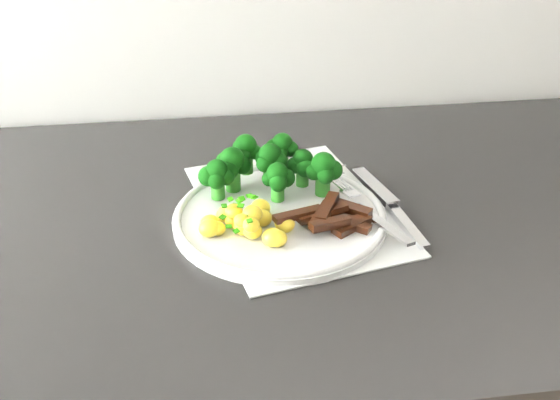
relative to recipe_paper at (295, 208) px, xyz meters
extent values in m
cube|color=white|center=(0.00, 0.00, 0.00)|extent=(0.27, 0.33, 0.00)
cube|color=slate|center=(0.02, 0.09, 0.00)|extent=(0.14, 0.03, 0.00)
cube|color=slate|center=(0.01, 0.07, 0.00)|extent=(0.13, 0.03, 0.00)
cube|color=slate|center=(0.01, 0.04, 0.00)|extent=(0.13, 0.03, 0.00)
cube|color=slate|center=(0.00, 0.02, 0.00)|extent=(0.12, 0.03, 0.00)
cylinder|color=silver|center=(-0.02, -0.03, 0.00)|extent=(0.25, 0.25, 0.01)
torus|color=silver|center=(-0.02, -0.03, 0.01)|extent=(0.25, 0.25, 0.01)
cylinder|color=#1F5F17|center=(-0.03, 0.04, 0.03)|extent=(0.02, 0.02, 0.02)
sphere|color=black|center=(-0.02, 0.03, 0.05)|extent=(0.02, 0.02, 0.02)
sphere|color=black|center=(-0.03, 0.04, 0.05)|extent=(0.02, 0.02, 0.02)
sphere|color=black|center=(-0.03, 0.03, 0.05)|extent=(0.02, 0.02, 0.02)
sphere|color=black|center=(-0.03, 0.04, 0.06)|extent=(0.03, 0.03, 0.03)
cylinder|color=#1F5F17|center=(0.02, 0.04, 0.02)|extent=(0.02, 0.02, 0.02)
sphere|color=black|center=(0.03, 0.04, 0.04)|extent=(0.02, 0.02, 0.02)
sphere|color=black|center=(0.02, 0.05, 0.04)|extent=(0.02, 0.02, 0.02)
sphere|color=black|center=(0.01, 0.04, 0.04)|extent=(0.02, 0.02, 0.02)
sphere|color=black|center=(0.02, 0.03, 0.04)|extent=(0.02, 0.02, 0.02)
sphere|color=black|center=(0.02, 0.04, 0.04)|extent=(0.03, 0.03, 0.03)
cylinder|color=#1F5F17|center=(-0.07, 0.04, 0.02)|extent=(0.02, 0.02, 0.03)
sphere|color=black|center=(-0.06, 0.04, 0.04)|extent=(0.02, 0.02, 0.02)
sphere|color=black|center=(-0.08, 0.05, 0.04)|extent=(0.03, 0.03, 0.03)
sphere|color=black|center=(-0.08, 0.03, 0.04)|extent=(0.03, 0.03, 0.03)
sphere|color=black|center=(-0.07, 0.04, 0.05)|extent=(0.03, 0.03, 0.03)
cylinder|color=#1F5F17|center=(-0.01, 0.07, 0.03)|extent=(0.02, 0.02, 0.02)
sphere|color=black|center=(0.00, 0.07, 0.05)|extent=(0.02, 0.02, 0.02)
sphere|color=black|center=(-0.01, 0.08, 0.05)|extent=(0.02, 0.02, 0.02)
sphere|color=black|center=(-0.02, 0.07, 0.05)|extent=(0.02, 0.02, 0.02)
sphere|color=black|center=(-0.01, 0.06, 0.05)|extent=(0.02, 0.02, 0.02)
sphere|color=black|center=(-0.01, 0.07, 0.05)|extent=(0.03, 0.03, 0.03)
cylinder|color=#1F5F17|center=(-0.05, 0.07, 0.03)|extent=(0.02, 0.02, 0.02)
sphere|color=black|center=(-0.04, 0.06, 0.05)|extent=(0.02, 0.02, 0.02)
sphere|color=black|center=(-0.06, 0.08, 0.05)|extent=(0.02, 0.02, 0.02)
sphere|color=black|center=(-0.06, 0.06, 0.05)|extent=(0.02, 0.02, 0.02)
sphere|color=black|center=(-0.05, 0.07, 0.06)|extent=(0.03, 0.03, 0.03)
cylinder|color=#1F5F17|center=(0.04, 0.02, 0.02)|extent=(0.02, 0.02, 0.03)
sphere|color=black|center=(0.05, 0.02, 0.04)|extent=(0.02, 0.02, 0.02)
sphere|color=black|center=(0.04, 0.03, 0.04)|extent=(0.03, 0.03, 0.03)
sphere|color=black|center=(0.03, 0.02, 0.04)|extent=(0.02, 0.02, 0.02)
sphere|color=black|center=(0.04, 0.00, 0.04)|extent=(0.02, 0.02, 0.02)
sphere|color=black|center=(0.04, 0.02, 0.05)|extent=(0.03, 0.03, 0.03)
cylinder|color=#1F5F17|center=(-0.09, 0.02, 0.02)|extent=(0.02, 0.02, 0.02)
sphere|color=black|center=(-0.08, 0.02, 0.04)|extent=(0.02, 0.02, 0.02)
sphere|color=black|center=(-0.09, 0.03, 0.04)|extent=(0.02, 0.02, 0.02)
sphere|color=black|center=(-0.10, 0.02, 0.04)|extent=(0.03, 0.03, 0.03)
sphere|color=black|center=(-0.09, 0.01, 0.04)|extent=(0.02, 0.02, 0.02)
sphere|color=black|center=(-0.09, 0.02, 0.05)|extent=(0.03, 0.03, 0.03)
cylinder|color=#1F5F17|center=(-0.02, 0.01, 0.02)|extent=(0.02, 0.02, 0.02)
sphere|color=black|center=(-0.01, 0.01, 0.04)|extent=(0.02, 0.02, 0.02)
sphere|color=black|center=(-0.02, 0.02, 0.04)|extent=(0.02, 0.02, 0.02)
sphere|color=black|center=(-0.03, 0.01, 0.04)|extent=(0.02, 0.02, 0.02)
sphere|color=black|center=(-0.02, 0.00, 0.04)|extent=(0.02, 0.02, 0.02)
sphere|color=black|center=(-0.02, 0.01, 0.05)|extent=(0.03, 0.03, 0.03)
ellipsoid|color=yellow|center=(-0.06, -0.07, 0.02)|extent=(0.02, 0.02, 0.02)
ellipsoid|color=yellow|center=(-0.06, -0.06, 0.02)|extent=(0.02, 0.02, 0.02)
ellipsoid|color=yellow|center=(-0.10, -0.06, 0.02)|extent=(0.02, 0.02, 0.02)
ellipsoid|color=yellow|center=(-0.06, -0.05, 0.02)|extent=(0.02, 0.02, 0.02)
ellipsoid|color=yellow|center=(-0.11, -0.06, 0.02)|extent=(0.02, 0.02, 0.02)
ellipsoid|color=yellow|center=(-0.03, -0.09, 0.02)|extent=(0.02, 0.02, 0.02)
ellipsoid|color=yellow|center=(-0.07, -0.06, 0.02)|extent=(0.02, 0.02, 0.02)
ellipsoid|color=yellow|center=(-0.08, -0.03, 0.02)|extent=(0.02, 0.02, 0.02)
ellipsoid|color=yellow|center=(-0.06, -0.07, 0.02)|extent=(0.02, 0.02, 0.02)
ellipsoid|color=yellow|center=(-0.06, -0.06, 0.03)|extent=(0.02, 0.02, 0.02)
ellipsoid|color=yellow|center=(-0.10, -0.05, 0.02)|extent=(0.02, 0.02, 0.02)
ellipsoid|color=yellow|center=(-0.04, -0.04, 0.02)|extent=(0.02, 0.02, 0.02)
ellipsoid|color=yellow|center=(-0.07, -0.07, 0.03)|extent=(0.02, 0.02, 0.02)
ellipsoid|color=yellow|center=(-0.08, -0.05, 0.02)|extent=(0.02, 0.02, 0.02)
ellipsoid|color=yellow|center=(-0.06, -0.06, 0.03)|extent=(0.02, 0.02, 0.02)
ellipsoid|color=yellow|center=(-0.08, -0.05, 0.03)|extent=(0.02, 0.02, 0.02)
ellipsoid|color=yellow|center=(-0.06, -0.08, 0.03)|extent=(0.02, 0.02, 0.02)
ellipsoid|color=yellow|center=(-0.02, -0.06, 0.02)|extent=(0.02, 0.02, 0.02)
ellipsoid|color=yellow|center=(-0.04, -0.09, 0.02)|extent=(0.02, 0.02, 0.02)
ellipsoid|color=yellow|center=(-0.04, -0.02, 0.02)|extent=(0.02, 0.02, 0.02)
cube|color=#1C6A06|center=(-0.07, -0.06, 0.05)|extent=(0.01, 0.01, 0.00)
cube|color=#1C6A06|center=(-0.06, -0.09, 0.04)|extent=(0.01, 0.01, 0.00)
cube|color=#1C6A06|center=(-0.07, -0.07, 0.04)|extent=(0.01, 0.01, 0.00)
cube|color=#1C6A06|center=(-0.06, -0.04, 0.04)|extent=(0.01, 0.01, 0.00)
cube|color=#1C6A06|center=(-0.08, -0.04, 0.04)|extent=(0.01, 0.01, 0.00)
cube|color=#1C6A06|center=(-0.07, -0.04, 0.04)|extent=(0.01, 0.01, 0.00)
cube|color=#1C6A06|center=(-0.09, -0.08, 0.04)|extent=(0.01, 0.01, 0.00)
cube|color=#1C6A06|center=(-0.07, -0.04, 0.04)|extent=(0.01, 0.01, 0.00)
cube|color=#1C6A06|center=(-0.09, -0.09, 0.04)|extent=(0.01, 0.01, 0.00)
cube|color=#1C6A06|center=(-0.09, -0.06, 0.04)|extent=(0.01, 0.01, 0.00)
cube|color=#1C6A06|center=(-0.08, -0.04, 0.04)|extent=(0.01, 0.01, 0.00)
cube|color=#1C6A06|center=(-0.05, -0.04, 0.04)|extent=(0.01, 0.01, 0.00)
cube|color=#1C6A06|center=(-0.06, -0.03, 0.04)|extent=(0.01, 0.01, 0.00)
cube|color=#1C6A06|center=(-0.08, -0.10, 0.04)|extent=(0.01, 0.01, 0.00)
cube|color=black|center=(0.04, -0.06, 0.01)|extent=(0.05, 0.02, 0.01)
cube|color=black|center=(0.05, -0.06, 0.01)|extent=(0.03, 0.05, 0.01)
cube|color=black|center=(0.03, -0.03, 0.01)|extent=(0.06, 0.03, 0.01)
cube|color=black|center=(0.03, -0.06, 0.01)|extent=(0.06, 0.04, 0.01)
cube|color=black|center=(0.05, -0.06, 0.01)|extent=(0.05, 0.04, 0.01)
cube|color=black|center=(0.06, -0.07, 0.01)|extent=(0.05, 0.04, 0.01)
cube|color=black|center=(0.03, -0.07, 0.02)|extent=(0.05, 0.03, 0.01)
cube|color=black|center=(0.06, -0.04, 0.02)|extent=(0.06, 0.05, 0.01)
cube|color=black|center=(0.00, -0.05, 0.02)|extent=(0.06, 0.03, 0.01)
cube|color=black|center=(0.02, -0.06, 0.02)|extent=(0.04, 0.05, 0.01)
cube|color=black|center=(0.03, -0.04, 0.02)|extent=(0.04, 0.06, 0.01)
cube|color=black|center=(0.02, -0.05, 0.02)|extent=(0.06, 0.03, 0.01)
cube|color=silver|center=(0.09, -0.07, 0.01)|extent=(0.05, 0.11, 0.02)
cube|color=silver|center=(0.07, 0.00, 0.02)|extent=(0.02, 0.03, 0.01)
cylinder|color=silver|center=(0.07, 0.02, 0.02)|extent=(0.01, 0.04, 0.00)
cylinder|color=silver|center=(0.06, 0.02, 0.02)|extent=(0.01, 0.04, 0.00)
cylinder|color=silver|center=(0.06, 0.02, 0.02)|extent=(0.01, 0.04, 0.00)
cylinder|color=silver|center=(0.05, 0.02, 0.02)|extent=(0.01, 0.04, 0.00)
cube|color=silver|center=(0.11, 0.02, 0.01)|extent=(0.03, 0.11, 0.01)
cube|color=silver|center=(0.12, -0.06, 0.00)|extent=(0.03, 0.09, 0.02)
camera|label=1|loc=(-0.11, -0.69, 0.42)|focal=42.81mm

